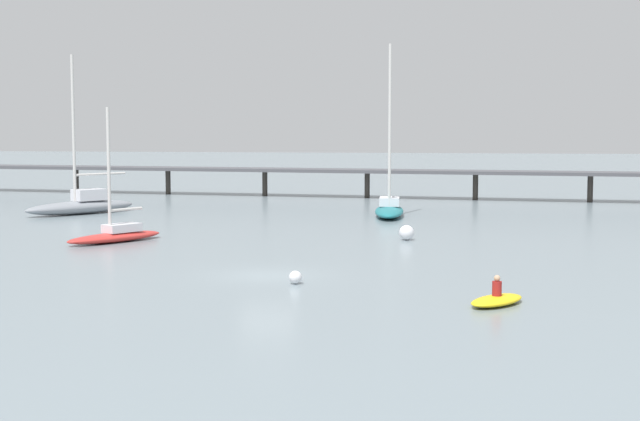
% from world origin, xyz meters
% --- Properties ---
extents(ground_plane, '(400.00, 400.00, 0.00)m').
position_xyz_m(ground_plane, '(0.00, 0.00, 0.00)').
color(ground_plane, gray).
extents(pier, '(83.27, 11.93, 7.14)m').
position_xyz_m(pier, '(19.35, 44.26, 3.78)').
color(pier, '#4C4C51').
rests_on(pier, ground_plane).
extents(sailboat_teal, '(2.61, 8.65, 12.82)m').
position_xyz_m(sailboat_teal, '(3.41, 28.54, 0.72)').
color(sailboat_teal, '#1E727A').
rests_on(sailboat_teal, ground_plane).
extents(sailboat_gray, '(7.12, 8.70, 12.18)m').
position_xyz_m(sailboat_gray, '(-20.26, 26.77, 0.81)').
color(sailboat_gray, gray).
rests_on(sailboat_gray, ground_plane).
extents(sailboat_red, '(4.86, 6.26, 7.84)m').
position_xyz_m(sailboat_red, '(-11.25, 10.60, 0.52)').
color(sailboat_red, red).
rests_on(sailboat_red, ground_plane).
extents(dinghy_yellow, '(2.70, 3.09, 1.14)m').
position_xyz_m(dinghy_yellow, '(10.01, -5.41, 0.21)').
color(dinghy_yellow, yellow).
rests_on(dinghy_yellow, ground_plane).
extents(mooring_buoy_inner, '(0.57, 0.57, 0.57)m').
position_xyz_m(mooring_buoy_inner, '(1.68, -1.99, 0.28)').
color(mooring_buoy_inner, silver).
rests_on(mooring_buoy_inner, ground_plane).
extents(mooring_buoy_mid, '(0.90, 0.90, 0.90)m').
position_xyz_m(mooring_buoy_mid, '(5.53, 13.99, 0.45)').
color(mooring_buoy_mid, silver).
rests_on(mooring_buoy_mid, ground_plane).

